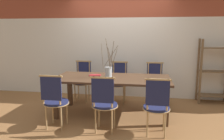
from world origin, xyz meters
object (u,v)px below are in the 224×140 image
chair_far_center (154,82)px  chair_near_center (157,105)px  dining_table (112,82)px  book_stack (95,75)px  shelving_rack (214,72)px  vase_centerpiece (108,71)px

chair_far_center → chair_near_center: bearing=89.5°
dining_table → book_stack: size_ratio=9.09×
chair_near_center → shelving_rack: (1.38, 1.92, 0.23)m
book_stack → vase_centerpiece: bearing=-16.6°
chair_near_center → vase_centerpiece: 1.31m
book_stack → shelving_rack: size_ratio=0.17×
book_stack → shelving_rack: shelving_rack is taller
dining_table → chair_far_center: bearing=43.2°
chair_near_center → shelving_rack: 2.37m
chair_far_center → vase_centerpiece: (-0.94, -0.77, 0.37)m
chair_near_center → chair_far_center: (0.01, 1.62, 0.00)m
vase_centerpiece → dining_table: bearing=-25.2°
chair_near_center → vase_centerpiece: size_ratio=1.25×
chair_near_center → book_stack: (-1.22, 0.94, 0.26)m
dining_table → shelving_rack: size_ratio=1.52×
dining_table → chair_far_center: (0.86, 0.81, -0.15)m
chair_near_center → book_stack: 1.56m
book_stack → chair_near_center: bearing=-37.4°
chair_near_center → chair_far_center: size_ratio=1.00×
book_stack → chair_far_center: bearing=29.0°
dining_table → chair_near_center: chair_near_center is taller
chair_near_center → book_stack: chair_near_center is taller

